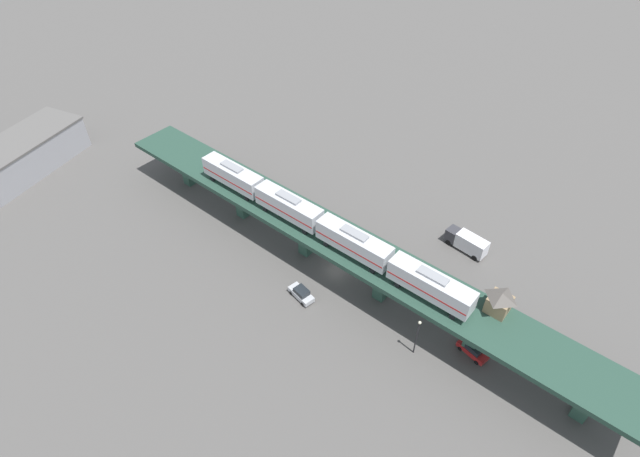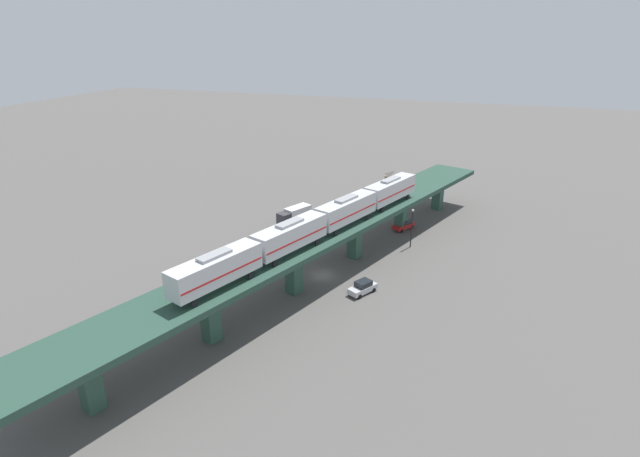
{
  "view_description": "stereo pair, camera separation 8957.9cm",
  "coord_description": "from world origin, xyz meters",
  "px_view_note": "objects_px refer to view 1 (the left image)",
  "views": [
    {
      "loc": [
        -52.4,
        -16.57,
        59.41
      ],
      "look_at": [
        -0.56,
        2.64,
        8.83
      ],
      "focal_mm": 28.0,
      "sensor_mm": 36.0,
      "label": 1
    },
    {
      "loc": [
        -21.97,
        64.14,
        35.23
      ],
      "look_at": [
        -0.56,
        2.64,
        8.83
      ],
      "focal_mm": 28.0,
      "sensor_mm": 36.0,
      "label": 2
    }
  ],
  "objects_px": {
    "signal_hut": "(500,302)",
    "subway_train": "(320,223)",
    "street_lamp": "(417,335)",
    "street_car_silver": "(301,293)",
    "delivery_truck": "(467,242)",
    "warehouse_building": "(15,160)",
    "street_car_red": "(473,350)"
  },
  "relations": [
    {
      "from": "signal_hut",
      "to": "subway_train",
      "type": "bearing_deg",
      "value": 78.66
    },
    {
      "from": "street_lamp",
      "to": "street_car_silver",
      "type": "bearing_deg",
      "value": 78.54
    },
    {
      "from": "signal_hut",
      "to": "street_lamp",
      "type": "relative_size",
      "value": 0.59
    },
    {
      "from": "signal_hut",
      "to": "delivery_truck",
      "type": "height_order",
      "value": "signal_hut"
    },
    {
      "from": "delivery_truck",
      "to": "warehouse_building",
      "type": "xyz_separation_m",
      "value": [
        -9.16,
        86.46,
        1.65
      ]
    },
    {
      "from": "signal_hut",
      "to": "street_lamp",
      "type": "xyz_separation_m",
      "value": [
        -4.98,
        9.02,
        -5.02
      ]
    },
    {
      "from": "subway_train",
      "to": "signal_hut",
      "type": "xyz_separation_m",
      "value": [
        -5.35,
        -26.67,
        -0.74
      ]
    },
    {
      "from": "subway_train",
      "to": "signal_hut",
      "type": "relative_size",
      "value": 11.67
    },
    {
      "from": "subway_train",
      "to": "street_lamp",
      "type": "relative_size",
      "value": 6.9
    },
    {
      "from": "street_car_red",
      "to": "subway_train",
      "type": "bearing_deg",
      "value": 73.0
    },
    {
      "from": "street_car_red",
      "to": "street_lamp",
      "type": "bearing_deg",
      "value": 108.54
    },
    {
      "from": "signal_hut",
      "to": "street_car_red",
      "type": "relative_size",
      "value": 0.87
    },
    {
      "from": "street_car_silver",
      "to": "warehouse_building",
      "type": "relative_size",
      "value": 0.16
    },
    {
      "from": "signal_hut",
      "to": "street_lamp",
      "type": "height_order",
      "value": "signal_hut"
    },
    {
      "from": "street_lamp",
      "to": "warehouse_building",
      "type": "xyz_separation_m",
      "value": [
        13.79,
        82.69,
        -0.7
      ]
    },
    {
      "from": "street_car_silver",
      "to": "street_lamp",
      "type": "height_order",
      "value": "street_lamp"
    },
    {
      "from": "street_car_red",
      "to": "street_car_silver",
      "type": "distance_m",
      "value": 25.94
    },
    {
      "from": "signal_hut",
      "to": "street_car_silver",
      "type": "xyz_separation_m",
      "value": [
        -1.28,
        27.25,
        -8.19
      ]
    },
    {
      "from": "street_car_red",
      "to": "street_car_silver",
      "type": "xyz_separation_m",
      "value": [
        1.12,
        25.92,
        0.0
      ]
    },
    {
      "from": "subway_train",
      "to": "street_car_red",
      "type": "height_order",
      "value": "subway_train"
    },
    {
      "from": "subway_train",
      "to": "street_lamp",
      "type": "xyz_separation_m",
      "value": [
        -10.33,
        -17.66,
        -5.77
      ]
    },
    {
      "from": "subway_train",
      "to": "street_car_red",
      "type": "relative_size",
      "value": 10.19
    },
    {
      "from": "street_car_silver",
      "to": "signal_hut",
      "type": "bearing_deg",
      "value": -87.3
    },
    {
      "from": "signal_hut",
      "to": "street_car_silver",
      "type": "relative_size",
      "value": 0.87
    },
    {
      "from": "signal_hut",
      "to": "warehouse_building",
      "type": "height_order",
      "value": "signal_hut"
    },
    {
      "from": "street_car_red",
      "to": "street_car_silver",
      "type": "bearing_deg",
      "value": 87.53
    },
    {
      "from": "subway_train",
      "to": "signal_hut",
      "type": "distance_m",
      "value": 27.21
    },
    {
      "from": "delivery_truck",
      "to": "street_lamp",
      "type": "xyz_separation_m",
      "value": [
        -22.95,
        3.78,
        2.35
      ]
    },
    {
      "from": "street_lamp",
      "to": "warehouse_building",
      "type": "height_order",
      "value": "street_lamp"
    },
    {
      "from": "subway_train",
      "to": "warehouse_building",
      "type": "relative_size",
      "value": 1.64
    },
    {
      "from": "signal_hut",
      "to": "street_car_red",
      "type": "bearing_deg",
      "value": 150.98
    },
    {
      "from": "signal_hut",
      "to": "warehouse_building",
      "type": "relative_size",
      "value": 0.14
    }
  ]
}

